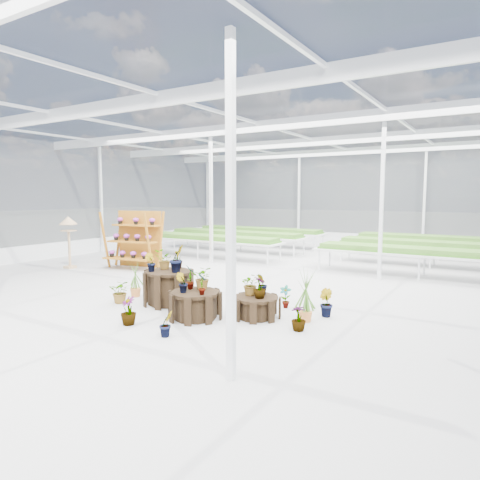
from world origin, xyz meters
The scene contains 10 objects.
ground_plane centered at (0.00, 0.00, 0.00)m, with size 24.00×24.00×0.00m, color gray.
greenhouse_shell centered at (0.00, 0.00, 2.25)m, with size 18.00×24.00×4.50m, color white, non-canonical shape.
steel_frame centered at (0.00, 0.00, 2.25)m, with size 18.00×24.00×4.50m, color silver, non-canonical shape.
nursery_benches centered at (0.00, 7.20, 0.42)m, with size 16.00×7.00×0.84m, color silver, non-canonical shape.
plinth_tall centered at (-0.35, -1.39, 0.38)m, with size 1.11×1.11×0.76m, color black.
plinth_mid centered at (0.85, -1.99, 0.27)m, with size 1.04×1.04×0.55m, color black.
plinth_low centered at (1.85, -1.29, 0.21)m, with size 0.95×0.95×0.43m, color black.
shelf_rack centered at (-4.51, 1.61, 0.96)m, with size 1.81×0.96×1.92m, color #915714, non-canonical shape.
bird_table centered at (-6.35, 0.51, 0.88)m, with size 0.42×0.42×1.75m, color tan, non-canonical shape.
nursery_plants centered at (0.59, -1.39, 0.56)m, with size 4.93×3.06×1.37m.
Camera 1 is at (5.97, -8.60, 2.45)m, focal length 32.00 mm.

